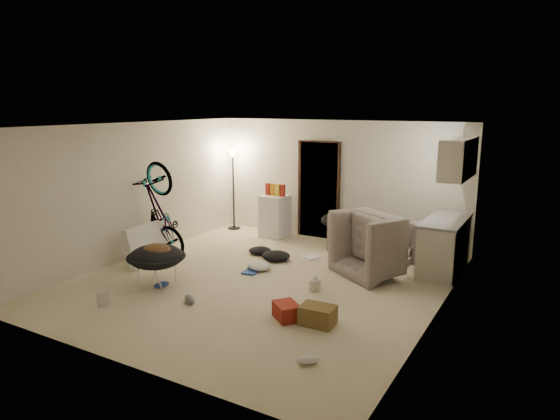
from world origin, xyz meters
The scene contains 38 objects.
floor centered at (0.00, 0.00, -0.01)m, with size 5.50×6.00×0.02m, color beige.
ceiling centered at (0.00, 0.00, 2.51)m, with size 5.50×6.00×0.02m, color white.
wall_back centered at (0.00, 3.01, 1.25)m, with size 5.50×0.02×2.50m, color silver.
wall_front centered at (0.00, -3.01, 1.25)m, with size 5.50×0.02×2.50m, color silver.
wall_left centered at (-2.76, 0.00, 1.25)m, with size 0.02×6.00×2.50m, color silver.
wall_right centered at (2.76, 0.00, 1.25)m, with size 0.02×6.00×2.50m, color silver.
doorway centered at (-0.40, 2.97, 1.02)m, with size 0.85×0.10×2.04m, color black.
door_trim centered at (-0.40, 2.94, 1.02)m, with size 0.97×0.04×2.10m, color #321D11.
floor_lamp centered at (-2.40, 2.65, 1.31)m, with size 0.28×0.28×1.81m.
kitchen_counter centered at (2.43, 2.00, 0.44)m, with size 0.60×1.50×0.88m, color beige.
counter_top centered at (2.43, 2.00, 0.90)m, with size 0.64×1.54×0.04m, color gray.
kitchen_uppers centered at (2.56, 2.00, 1.95)m, with size 0.38×1.40×0.65m, color beige.
sofa centered at (1.16, 2.45, 0.28)m, with size 1.90×0.74×0.56m, color #373E37.
armchair centered at (1.58, 1.43, 0.39)m, with size 1.20×1.05×0.78m, color #373E37.
bicycle centered at (-2.30, 0.16, 0.49)m, with size 0.65×1.86×0.98m, color black.
book_asset centered at (-1.46, -2.07, 0.01)m, with size 0.17×0.23×0.02m, color maroon.
mini_fridge centered at (-1.25, 2.55, 0.45)m, with size 0.53×0.53×0.90m, color white.
snack_box_0 centered at (-1.42, 2.55, 1.00)m, with size 0.10×0.07×0.30m, color maroon.
snack_box_1 centered at (-1.30, 2.55, 1.00)m, with size 0.10×0.07×0.30m, color orange.
snack_box_2 centered at (-1.18, 2.55, 1.00)m, with size 0.10×0.07×0.30m, color gold.
snack_box_3 centered at (-1.06, 2.55, 1.00)m, with size 0.10×0.07×0.30m, color maroon.
saucer_chair centered at (-1.34, -0.98, 0.39)m, with size 0.92×0.92×0.65m.
hoodie centered at (-1.29, -1.01, 0.58)m, with size 0.48×0.40×0.22m, color #55381D.
sofa_drape centered at (0.21, 2.45, 0.54)m, with size 0.56×0.46×0.28m, color black.
tv_box centered at (-2.30, -0.16, 0.36)m, with size 0.13×1.08×0.71m, color silver.
drink_case_a centered at (1.48, -1.01, 0.13)m, with size 0.45×0.32×0.25m, color brown.
drink_case_b centered at (1.05, -1.07, 0.11)m, with size 0.38×0.28×0.22m, color maroon.
juicer centered at (0.92, 0.05, 0.10)m, with size 0.18×0.18×0.25m.
newspaper centered at (0.11, 1.53, 0.00)m, with size 0.37×0.49×0.01m, color beige.
book_blue centered at (-0.39, 0.28, 0.02)m, with size 0.23×0.32×0.03m, color #294894.
book_white centered at (0.16, 1.50, 0.01)m, with size 0.19×0.24×0.02m, color silver.
shoe_1 centered at (0.64, 2.55, 0.05)m, with size 0.26×0.10×0.09m, color slate.
shoe_2 centered at (-1.21, -1.03, 0.05)m, with size 0.26×0.11×0.10m, color #294894.
shoe_3 centered at (-0.44, -1.28, 0.06)m, with size 0.30×0.12×0.11m, color slate.
shoe_4 centered at (1.83, -1.98, 0.05)m, with size 0.27×0.11×0.10m, color white.
clothes_lump_a centered at (-0.36, 1.07, 0.09)m, with size 0.53×0.45×0.17m, color black.
clothes_lump_b centered at (-0.83, 1.26, 0.07)m, with size 0.44×0.38×0.13m, color black.
clothes_lump_c centered at (-0.35, 0.47, 0.07)m, with size 0.46×0.39×0.14m, color silver.
Camera 1 is at (4.06, -6.52, 2.82)m, focal length 32.00 mm.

